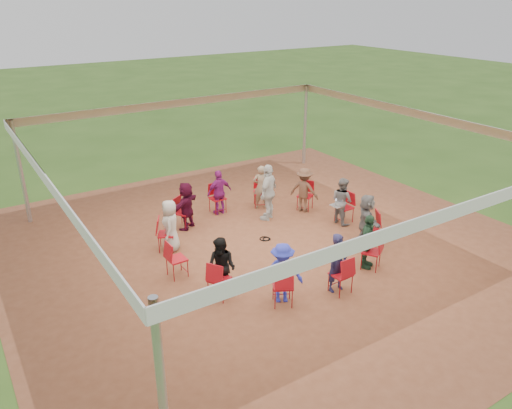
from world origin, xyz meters
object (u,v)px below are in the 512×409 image
person_seated_9 (367,242)px  chair_2 (261,193)px  chair_0 (344,208)px  person_seated_3 (219,192)px  cable_coil (265,239)px  laptop (338,203)px  chair_4 (183,213)px  person_seated_0 (342,201)px  chair_7 (219,280)px  person_seated_10 (366,219)px  person_seated_1 (304,190)px  chair_11 (370,227)px  chair_5 (166,234)px  chair_3 (218,198)px  chair_6 (177,259)px  person_seated_5 (170,226)px  standing_person (268,192)px  person_seated_8 (338,263)px  chair_9 (341,274)px  chair_8 (283,286)px  chair_10 (371,252)px  chair_1 (305,196)px  person_seated_7 (282,273)px  person_seated_4 (186,206)px  person_seated_2 (261,187)px  person_seated_6 (222,267)px

person_seated_9 → chair_2: bearing=59.2°
chair_0 → chair_2: 2.66m
person_seated_3 → cable_coil: 2.28m
laptop → chair_4: bearing=58.2°
person_seated_0 → laptop: bearing=90.0°
chair_7 → person_seated_10: 4.51m
person_seated_9 → cable_coil: (-1.22, 2.52, -0.67)m
person_seated_1 → cable_coil: person_seated_1 is taller
chair_11 → chair_4: bearing=75.0°
chair_5 → chair_3: bearing=150.0°
chair_6 → chair_2: bearing=120.0°
person_seated_5 → standing_person: size_ratio=0.82×
person_seated_0 → laptop: 0.16m
person_seated_3 → person_seated_8: bearing=90.0°
chair_9 → person_seated_0: 3.68m
chair_3 → chair_4: 1.38m
chair_0 → chair_8: size_ratio=1.00×
person_seated_0 → person_seated_9: (-1.20, -2.24, 0.00)m
chair_0 → chair_10: same height
chair_8 → laptop: size_ratio=2.62×
chair_1 → chair_8: 5.13m
chair_3 → person_seated_7: (-1.11, -4.89, 0.24)m
person_seated_1 → person_seated_4: size_ratio=1.00×
chair_5 → person_seated_4: size_ratio=0.66×
chair_5 → person_seated_0: 5.02m
chair_7 → person_seated_1: person_seated_1 is taller
person_seated_3 → chair_5: bearing=27.7°
chair_6 → person_seated_2: (3.85, 2.32, 0.24)m
chair_4 → person_seated_6: bearing=46.3°
person_seated_5 → person_seated_9: same height
person_seated_3 → person_seated_10: size_ratio=1.00×
chair_0 → person_seated_3: 3.68m
chair_4 → person_seated_9: size_ratio=0.66×
chair_2 → person_seated_6: bearing=75.4°
laptop → person_seated_7: bearing=121.1°
person_seated_7 → chair_4: bearing=120.8°
person_seated_1 → person_seated_9: size_ratio=1.00×
chair_0 → chair_4: same height
chair_5 → person_seated_2: 3.68m
chair_11 → person_seated_5: bearing=90.0°
chair_7 → person_seated_4: size_ratio=0.66×
chair_5 → standing_person: standing_person is taller
person_seated_3 → person_seated_0: bearing=135.0°
chair_8 → laptop: chair_8 is taller
chair_5 → person_seated_9: person_seated_9 is taller
chair_7 → person_seated_2: 5.02m
chair_2 → standing_person: (-0.32, -0.90, 0.39)m
chair_10 → person_seated_0: size_ratio=0.66×
chair_1 → person_seated_2: person_seated_2 is taller
chair_6 → person_seated_4: person_seated_4 is taller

